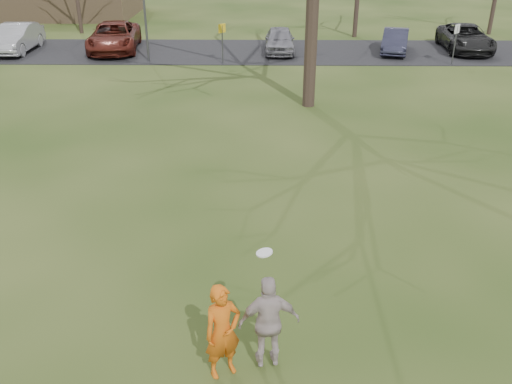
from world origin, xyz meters
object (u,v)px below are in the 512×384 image
player_defender (223,332)px  car_2 (114,37)px  car_5 (395,41)px  car_1 (17,38)px  car_4 (280,40)px  car_6 (466,38)px  catching_play (269,322)px

player_defender → car_2: player_defender is taller
car_2 → car_5: 15.97m
car_1 → car_4: 14.91m
player_defender → car_6: bearing=34.8°
car_4 → car_2: bearing=178.7°
car_2 → car_6: 20.09m
car_1 → catching_play: 28.28m
car_1 → car_6: bearing=0.6°
car_4 → car_6: size_ratio=0.78×
player_defender → car_2: 26.15m
player_defender → car_4: (1.53, 24.63, -0.15)m
player_defender → car_1: bearing=89.1°
car_6 → car_4: bearing=-173.8°
player_defender → car_4: bearing=57.0°
car_1 → car_5: 21.43m
car_1 → car_2: (5.47, 0.31, 0.02)m
player_defender → car_5: bearing=42.5°
car_4 → car_5: 6.53m
player_defender → catching_play: 0.78m
car_1 → car_5: size_ratio=1.19×
car_1 → catching_play: catching_play is taller
catching_play → car_6: bearing=65.6°
car_1 → car_5: car_1 is taller
car_2 → catching_play: size_ratio=2.65×
car_1 → catching_play: bearing=-60.8°
car_5 → car_2: bearing=-166.5°
car_4 → car_6: car_6 is taller
car_1 → car_4: car_1 is taller
player_defender → catching_play: size_ratio=0.83×
car_5 → car_6: (4.12, 0.55, 0.08)m
car_5 → car_1: bearing=-165.4°
car_2 → car_6: bearing=-5.5°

